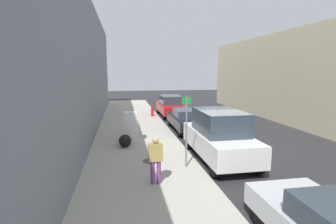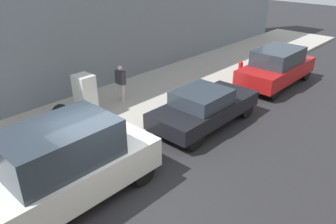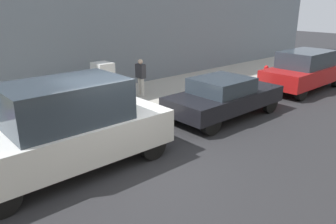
% 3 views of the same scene
% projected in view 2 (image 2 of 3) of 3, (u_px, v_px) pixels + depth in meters
% --- Properties ---
extents(ground_plane, '(80.00, 80.00, 0.00)m').
position_uv_depth(ground_plane, '(123.00, 195.00, 8.57)').
color(ground_plane, '#28282B').
extents(sidewalk_slab, '(4.51, 44.00, 0.14)m').
position_uv_depth(sidewalk_slab, '(43.00, 138.00, 11.10)').
color(sidewalk_slab, '#B2ADA0').
rests_on(sidewalk_slab, ground).
extents(discarded_refrigerator, '(0.72, 0.63, 1.59)m').
position_uv_depth(discarded_refrigerator, '(85.00, 95.00, 12.25)').
color(discarded_refrigerator, white).
rests_on(discarded_refrigerator, sidewalk_slab).
extents(manhole_cover, '(0.70, 0.70, 0.02)m').
position_uv_depth(manhole_cover, '(14.00, 154.00, 10.06)').
color(manhole_cover, '#47443F').
rests_on(manhole_cover, sidewalk_slab).
extents(fire_hydrant, '(0.22, 0.22, 0.83)m').
position_uv_depth(fire_hydrant, '(240.00, 69.00, 16.21)').
color(fire_hydrant, red).
rests_on(fire_hydrant, sidewalk_slab).
extents(trash_bag, '(0.62, 0.62, 0.62)m').
position_uv_depth(trash_bag, '(61.00, 112.00, 12.04)').
color(trash_bag, black).
rests_on(trash_bag, sidewalk_slab).
extents(pedestrian_standing_near, '(0.44, 0.22, 1.51)m').
position_uv_depth(pedestrian_standing_near, '(121.00, 81.00, 13.41)').
color(pedestrian_standing_near, beige).
rests_on(pedestrian_standing_near, sidewalk_slab).
extents(parked_van_white, '(1.97, 4.84, 2.16)m').
position_uv_depth(parked_van_white, '(63.00, 167.00, 7.89)').
color(parked_van_white, silver).
rests_on(parked_van_white, ground).
extents(parked_sedan_dark, '(1.84, 4.41, 1.42)m').
position_uv_depth(parked_sedan_dark, '(204.00, 107.00, 11.77)').
color(parked_sedan_dark, black).
rests_on(parked_sedan_dark, ground).
extents(parked_suv_red, '(1.85, 4.61, 1.76)m').
position_uv_depth(parked_suv_red, '(277.00, 67.00, 15.40)').
color(parked_suv_red, red).
rests_on(parked_suv_red, ground).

